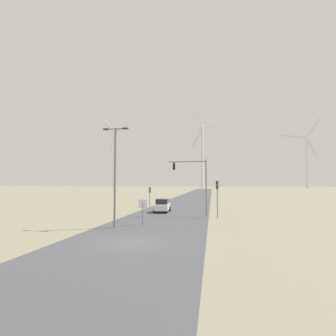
{
  "coord_description": "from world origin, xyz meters",
  "views": [
    {
      "loc": [
        5.45,
        -17.23,
        4.0
      ],
      "look_at": [
        0.0,
        14.91,
        5.88
      ],
      "focal_mm": 28.0,
      "sensor_mm": 36.0,
      "label": 1
    }
  ],
  "objects_px": {
    "car_approaching": "(162,205)",
    "wind_turbine_far_left": "(114,154)",
    "traffic_light_post_near_right": "(217,191)",
    "wind_turbine_left": "(202,150)",
    "traffic_light_post_near_left": "(150,192)",
    "stop_sign_near": "(143,207)",
    "wind_turbine_center": "(307,156)",
    "traffic_light_mast_overhead": "(194,176)",
    "streetlamp": "(115,164)"
  },
  "relations": [
    {
      "from": "stop_sign_near",
      "to": "wind_turbine_center",
      "type": "relative_size",
      "value": 0.04
    },
    {
      "from": "traffic_light_post_near_left",
      "to": "stop_sign_near",
      "type": "bearing_deg",
      "value": -78.2
    },
    {
      "from": "streetlamp",
      "to": "wind_turbine_far_left",
      "type": "distance_m",
      "value": 236.42
    },
    {
      "from": "stop_sign_near",
      "to": "car_approaching",
      "type": "height_order",
      "value": "stop_sign_near"
    },
    {
      "from": "traffic_light_post_near_left",
      "to": "wind_turbine_far_left",
      "type": "distance_m",
      "value": 215.62
    },
    {
      "from": "streetlamp",
      "to": "wind_turbine_left",
      "type": "bearing_deg",
      "value": 89.76
    },
    {
      "from": "traffic_light_post_near_right",
      "to": "wind_turbine_left",
      "type": "distance_m",
      "value": 184.29
    },
    {
      "from": "traffic_light_mast_overhead",
      "to": "wind_turbine_left",
      "type": "xyz_separation_m",
      "value": [
        -5.61,
        180.77,
        25.62
      ]
    },
    {
      "from": "traffic_light_post_near_left",
      "to": "wind_turbine_left",
      "type": "distance_m",
      "value": 170.42
    },
    {
      "from": "traffic_light_post_near_right",
      "to": "wind_turbine_far_left",
      "type": "height_order",
      "value": "wind_turbine_far_left"
    },
    {
      "from": "streetlamp",
      "to": "car_approaching",
      "type": "xyz_separation_m",
      "value": [
        1.83,
        13.24,
        -4.79
      ]
    },
    {
      "from": "wind_turbine_left",
      "to": "wind_turbine_center",
      "type": "relative_size",
      "value": 1.12
    },
    {
      "from": "wind_turbine_far_left",
      "to": "wind_turbine_center",
      "type": "height_order",
      "value": "wind_turbine_far_left"
    },
    {
      "from": "streetlamp",
      "to": "traffic_light_mast_overhead",
      "type": "bearing_deg",
      "value": 55.92
    },
    {
      "from": "wind_turbine_left",
      "to": "traffic_light_mast_overhead",
      "type": "bearing_deg",
      "value": -88.22
    },
    {
      "from": "car_approaching",
      "to": "wind_turbine_far_left",
      "type": "distance_m",
      "value": 225.53
    },
    {
      "from": "traffic_light_mast_overhead",
      "to": "streetlamp",
      "type": "bearing_deg",
      "value": -124.08
    },
    {
      "from": "traffic_light_post_near_right",
      "to": "wind_turbine_far_left",
      "type": "xyz_separation_m",
      "value": [
        -94.41,
        210.7,
        29.25
      ]
    },
    {
      "from": "car_approaching",
      "to": "wind_turbine_left",
      "type": "height_order",
      "value": "wind_turbine_left"
    },
    {
      "from": "traffic_light_post_near_right",
      "to": "wind_turbine_center",
      "type": "distance_m",
      "value": 223.72
    },
    {
      "from": "wind_turbine_center",
      "to": "streetlamp",
      "type": "bearing_deg",
      "value": -112.23
    },
    {
      "from": "car_approaching",
      "to": "wind_turbine_left",
      "type": "bearing_deg",
      "value": 90.33
    },
    {
      "from": "stop_sign_near",
      "to": "wind_turbine_far_left",
      "type": "relative_size",
      "value": 0.04
    },
    {
      "from": "stop_sign_near",
      "to": "traffic_light_mast_overhead",
      "type": "relative_size",
      "value": 0.35
    },
    {
      "from": "streetlamp",
      "to": "wind_turbine_far_left",
      "type": "xyz_separation_m",
      "value": [
        -85.19,
        218.92,
        26.65
      ]
    },
    {
      "from": "streetlamp",
      "to": "wind_turbine_left",
      "type": "relative_size",
      "value": 0.14
    },
    {
      "from": "car_approaching",
      "to": "traffic_light_post_near_right",
      "type": "bearing_deg",
      "value": -34.19
    },
    {
      "from": "stop_sign_near",
      "to": "wind_turbine_center",
      "type": "xyz_separation_m",
      "value": [
        86.21,
        214.31,
        25.15
      ]
    },
    {
      "from": "traffic_light_post_near_right",
      "to": "car_approaching",
      "type": "distance_m",
      "value": 9.2
    },
    {
      "from": "wind_turbine_far_left",
      "to": "stop_sign_near",
      "type": "bearing_deg",
      "value": -68.09
    },
    {
      "from": "car_approaching",
      "to": "wind_turbine_center",
      "type": "bearing_deg",
      "value": 66.91
    },
    {
      "from": "traffic_light_post_near_right",
      "to": "traffic_light_mast_overhead",
      "type": "distance_m",
      "value": 3.55
    },
    {
      "from": "car_approaching",
      "to": "wind_turbine_far_left",
      "type": "bearing_deg",
      "value": 112.93
    },
    {
      "from": "traffic_light_post_near_right",
      "to": "wind_turbine_left",
      "type": "xyz_separation_m",
      "value": [
        -8.41,
        182.05,
        27.39
      ]
    },
    {
      "from": "wind_turbine_left",
      "to": "traffic_light_post_near_right",
      "type": "bearing_deg",
      "value": -87.35
    },
    {
      "from": "traffic_light_post_near_left",
      "to": "wind_turbine_far_left",
      "type": "height_order",
      "value": "wind_turbine_far_left"
    },
    {
      "from": "streetlamp",
      "to": "traffic_light_mast_overhead",
      "type": "relative_size",
      "value": 1.31
    },
    {
      "from": "wind_turbine_far_left",
      "to": "wind_turbine_left",
      "type": "xyz_separation_m",
      "value": [
        86.0,
        -28.65,
        -1.87
      ]
    },
    {
      "from": "traffic_light_post_near_left",
      "to": "traffic_light_post_near_right",
      "type": "xyz_separation_m",
      "value": [
        11.35,
        -13.98,
        0.7
      ]
    },
    {
      "from": "traffic_light_post_near_right",
      "to": "traffic_light_mast_overhead",
      "type": "height_order",
      "value": "traffic_light_mast_overhead"
    },
    {
      "from": "car_approaching",
      "to": "wind_turbine_far_left",
      "type": "height_order",
      "value": "wind_turbine_far_left"
    },
    {
      "from": "traffic_light_mast_overhead",
      "to": "car_approaching",
      "type": "distance_m",
      "value": 7.13
    },
    {
      "from": "stop_sign_near",
      "to": "streetlamp",
      "type": "bearing_deg",
      "value": -139.54
    },
    {
      "from": "stop_sign_near",
      "to": "traffic_light_post_near_right",
      "type": "relative_size",
      "value": 0.57
    },
    {
      "from": "traffic_light_mast_overhead",
      "to": "stop_sign_near",
      "type": "bearing_deg",
      "value": -119.22
    },
    {
      "from": "traffic_light_post_near_left",
      "to": "traffic_light_mast_overhead",
      "type": "relative_size",
      "value": 0.47
    },
    {
      "from": "traffic_light_mast_overhead",
      "to": "wind_turbine_far_left",
      "type": "distance_m",
      "value": 230.23
    },
    {
      "from": "traffic_light_post_near_right",
      "to": "wind_turbine_center",
      "type": "relative_size",
      "value": 0.07
    },
    {
      "from": "stop_sign_near",
      "to": "wind_turbine_center",
      "type": "height_order",
      "value": "wind_turbine_center"
    },
    {
      "from": "traffic_light_post_near_right",
      "to": "wind_turbine_far_left",
      "type": "distance_m",
      "value": 232.73
    }
  ]
}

